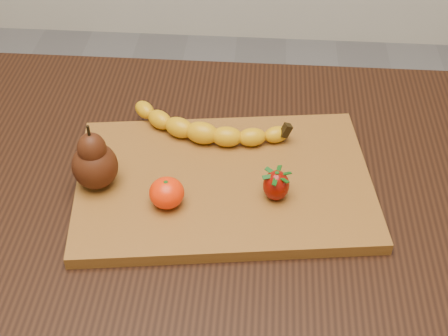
# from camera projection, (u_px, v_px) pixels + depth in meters

# --- Properties ---
(table) EXTENTS (1.00, 0.70, 0.76)m
(table) POSITION_uv_depth(u_px,v_px,m) (181.00, 223.00, 1.05)
(table) COLOR black
(table) RESTS_ON ground
(cutting_board) EXTENTS (0.49, 0.36, 0.02)m
(cutting_board) POSITION_uv_depth(u_px,v_px,m) (224.00, 182.00, 0.96)
(cutting_board) COLOR brown
(cutting_board) RESTS_ON table
(banana) EXTENTS (0.24, 0.11, 0.04)m
(banana) POSITION_uv_depth(u_px,v_px,m) (202.00, 133.00, 1.01)
(banana) COLOR #DEA00A
(banana) RESTS_ON cutting_board
(pear) EXTENTS (0.08, 0.08, 0.11)m
(pear) POSITION_uv_depth(u_px,v_px,m) (93.00, 156.00, 0.91)
(pear) COLOR #3F190A
(pear) RESTS_ON cutting_board
(mandarin) EXTENTS (0.06, 0.06, 0.04)m
(mandarin) POSITION_uv_depth(u_px,v_px,m) (167.00, 193.00, 0.90)
(mandarin) COLOR #FE2C02
(mandarin) RESTS_ON cutting_board
(strawberry) EXTENTS (0.05, 0.05, 0.05)m
(strawberry) POSITION_uv_depth(u_px,v_px,m) (276.00, 184.00, 0.91)
(strawberry) COLOR #7C0A03
(strawberry) RESTS_ON cutting_board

